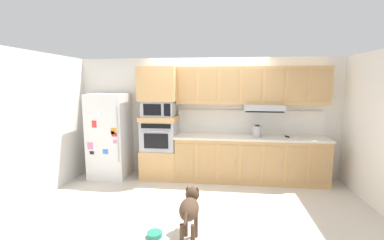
{
  "coord_description": "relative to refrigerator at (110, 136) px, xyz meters",
  "views": [
    {
      "loc": [
        0.33,
        -4.51,
        1.98
      ],
      "look_at": [
        -0.21,
        0.1,
        1.32
      ],
      "focal_mm": 24.6,
      "sensor_mm": 36.0,
      "label": 1
    }
  ],
  "objects": [
    {
      "name": "ground_plane",
      "position": [
        2.03,
        -0.68,
        -0.88
      ],
      "size": [
        9.6,
        9.6,
        0.0
      ],
      "primitive_type": "plane",
      "color": "beige"
    },
    {
      "name": "back_kitchen_wall",
      "position": [
        2.03,
        0.43,
        0.37
      ],
      "size": [
        6.2,
        0.12,
        2.5
      ],
      "primitive_type": "cube",
      "color": "silver",
      "rests_on": "ground"
    },
    {
      "name": "side_panel_left",
      "position": [
        -0.77,
        -0.68,
        0.37
      ],
      "size": [
        0.12,
        7.1,
        2.5
      ],
      "primitive_type": "cube",
      "color": "silver",
      "rests_on": "ground"
    },
    {
      "name": "side_panel_right",
      "position": [
        4.83,
        -0.68,
        0.37
      ],
      "size": [
        0.12,
        7.1,
        2.5
      ],
      "primitive_type": "cube",
      "color": "white",
      "rests_on": "ground"
    },
    {
      "name": "refrigerator",
      "position": [
        0.0,
        0.0,
        0.0
      ],
      "size": [
        0.76,
        0.73,
        1.76
      ],
      "color": "white",
      "rests_on": "ground"
    },
    {
      "name": "oven_base_cabinet",
      "position": [
        1.06,
        0.07,
        -0.58
      ],
      "size": [
        0.74,
        0.62,
        0.6
      ],
      "primitive_type": "cube",
      "color": "tan",
      "rests_on": "ground"
    },
    {
      "name": "built_in_oven",
      "position": [
        1.06,
        0.07,
        0.02
      ],
      "size": [
        0.7,
        0.62,
        0.6
      ],
      "color": "#A8AAAF",
      "rests_on": "oven_base_cabinet"
    },
    {
      "name": "appliance_mid_shelf",
      "position": [
        1.06,
        0.07,
        0.37
      ],
      "size": [
        0.74,
        0.62,
        0.1
      ],
      "primitive_type": "cube",
      "color": "tan",
      "rests_on": "built_in_oven"
    },
    {
      "name": "microwave",
      "position": [
        1.06,
        0.07,
        0.58
      ],
      "size": [
        0.64,
        0.54,
        0.32
      ],
      "color": "#A8AAAF",
      "rests_on": "appliance_mid_shelf"
    },
    {
      "name": "appliance_upper_cabinet",
      "position": [
        1.06,
        0.07,
        1.08
      ],
      "size": [
        0.74,
        0.62,
        0.68
      ],
      "primitive_type": "cube",
      "color": "tan",
      "rests_on": "microwave"
    },
    {
      "name": "lower_cabinet_run",
      "position": [
        2.91,
        0.07,
        -0.44
      ],
      "size": [
        2.97,
        0.63,
        0.88
      ],
      "color": "tan",
      "rests_on": "ground"
    },
    {
      "name": "countertop_slab",
      "position": [
        2.91,
        0.07,
        0.02
      ],
      "size": [
        3.01,
        0.64,
        0.04
      ],
      "primitive_type": "cube",
      "color": "silver",
      "rests_on": "lower_cabinet_run"
    },
    {
      "name": "backsplash_panel",
      "position": [
        2.91,
        0.36,
        0.29
      ],
      "size": [
        3.01,
        0.02,
        0.5
      ],
      "primitive_type": "cube",
      "color": "white",
      "rests_on": "countertop_slab"
    },
    {
      "name": "upper_cabinet_with_hood",
      "position": [
        2.93,
        0.19,
        1.02
      ],
      "size": [
        2.97,
        0.48,
        0.88
      ],
      "color": "tan",
      "rests_on": "backsplash_panel"
    },
    {
      "name": "screwdriver",
      "position": [
        3.63,
        0.07,
        0.05
      ],
      "size": [
        0.17,
        0.16,
        0.03
      ],
      "color": "black",
      "rests_on": "countertop_slab"
    },
    {
      "name": "electric_kettle",
      "position": [
        3.04,
        0.02,
        0.15
      ],
      "size": [
        0.17,
        0.17,
        0.24
      ],
      "color": "#A8AAAF",
      "rests_on": "countertop_slab"
    },
    {
      "name": "dog",
      "position": [
        1.97,
        -2.11,
        -0.45
      ],
      "size": [
        0.25,
        0.79,
        0.63
      ],
      "rotation": [
        0.0,
        0.0,
        1.55
      ],
      "color": "#473323",
      "rests_on": "ground"
    },
    {
      "name": "dog_food_bowl",
      "position": [
        1.5,
        -2.1,
        -0.85
      ],
      "size": [
        0.2,
        0.2,
        0.06
      ],
      "color": "#267F66",
      "rests_on": "ground"
    }
  ]
}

